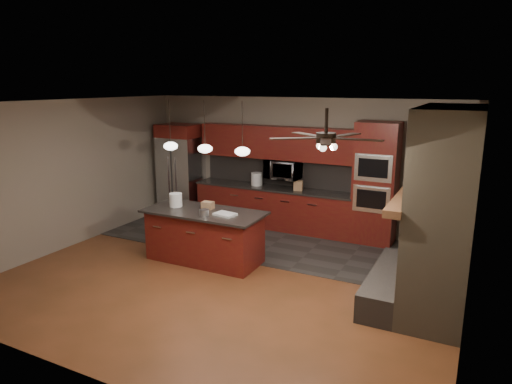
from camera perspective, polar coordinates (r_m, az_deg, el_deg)
The scene contains 22 objects.
ground at distance 7.64m, azimuth -3.14°, elevation -10.40°, with size 7.00×7.00×0.00m, color brown.
ceiling at distance 7.00m, azimuth -3.43°, elevation 11.08°, with size 7.00×6.00×0.02m, color white.
back_wall at distance 9.85m, azimuth 5.47°, elevation 3.53°, with size 7.00×0.02×2.80m, color #75685E.
right_wall at distance 6.28m, azimuth 25.67°, elevation -3.50°, with size 0.02×6.00×2.80m, color #75685E.
left_wall at distance 9.41m, azimuth -22.11°, elevation 2.12°, with size 0.02×6.00×2.80m, color #75685E.
slate_tile_patch at distance 9.13m, azimuth 2.51°, elevation -6.29°, with size 7.00×2.40×0.01m, color #2F2C2A.
fireplace_column at distance 6.71m, azimuth 21.74°, elevation -3.01°, with size 1.30×2.10×2.80m.
back_cabinetry at distance 9.90m, azimuth 2.30°, elevation 0.64°, with size 3.59×0.64×2.20m.
oven_tower at distance 9.13m, azimuth 14.71°, elevation 1.01°, with size 0.80×0.63×2.38m.
microwave at distance 9.74m, azimuth 3.41°, elevation 2.86°, with size 0.73×0.41×0.50m, color silver.
refrigerator at distance 10.93m, azimuth -9.38°, elevation 2.71°, with size 0.93×0.75×2.17m.
kitchen_island at distance 8.13m, azimuth -6.45°, elevation -5.45°, with size 2.13×0.98×0.92m.
white_bucket at distance 8.32m, azimuth -9.99°, elevation -0.99°, with size 0.23×0.23×0.24m, color white.
paint_can at distance 7.69m, azimuth -6.49°, elevation -2.58°, with size 0.16×0.16×0.11m, color #A9AAAE.
paint_tray at distance 7.70m, azimuth -3.89°, elevation -2.79°, with size 0.36×0.25×0.04m, color silver.
cardboard_box at distance 8.11m, azimuth -6.04°, elevation -1.65°, with size 0.20×0.15×0.13m, color #956F4D.
counter_bucket at distance 10.00m, azimuth 0.10°, elevation 1.63°, with size 0.25×0.25×0.28m, color silver.
counter_box at distance 9.57m, azimuth 5.31°, elevation 0.80°, with size 0.18×0.14×0.20m, color #9B7450.
pendant_left at distance 8.57m, azimuth -10.62°, elevation 5.69°, with size 0.26×0.26×0.92m.
pendant_center at distance 8.14m, azimuth -6.39°, elevation 5.44°, with size 0.26×0.26×0.92m.
pendant_right at distance 7.76m, azimuth -1.71°, elevation 5.12°, with size 0.26×0.26×0.92m.
ceiling_fan at distance 5.55m, azimuth 8.73°, elevation 6.79°, with size 1.27×1.33×0.41m.
Camera 1 is at (3.50, -6.05, 3.09)m, focal length 32.00 mm.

